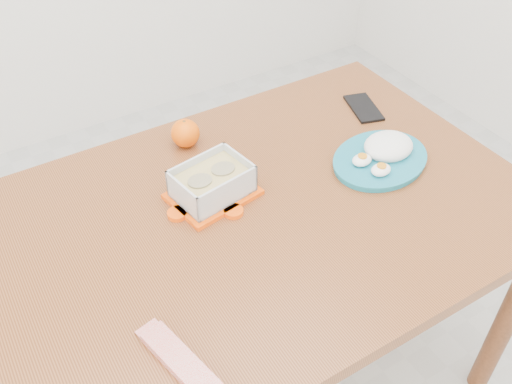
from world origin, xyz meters
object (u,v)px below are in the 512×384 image
rice_plate (383,153)px  food_container (212,183)px  dining_table (256,236)px  smartphone (364,108)px  orange_fruit (185,133)px

rice_plate → food_container: bearing=155.9°
dining_table → rice_plate: rice_plate is taller
dining_table → rice_plate: 0.40m
dining_table → smartphone: size_ratio=9.14×
food_container → rice_plate: food_container is taller
rice_plate → smartphone: 0.25m
dining_table → rice_plate: (0.38, -0.01, 0.11)m
dining_table → smartphone: 0.55m
orange_fruit → smartphone: size_ratio=0.53×
food_container → orange_fruit: (0.04, 0.22, -0.00)m
rice_plate → orange_fruit: bearing=130.6°
dining_table → rice_plate: bearing=-1.2°
orange_fruit → smartphone: bearing=-12.2°
orange_fruit → food_container: bearing=-99.3°
orange_fruit → rice_plate: size_ratio=0.24×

